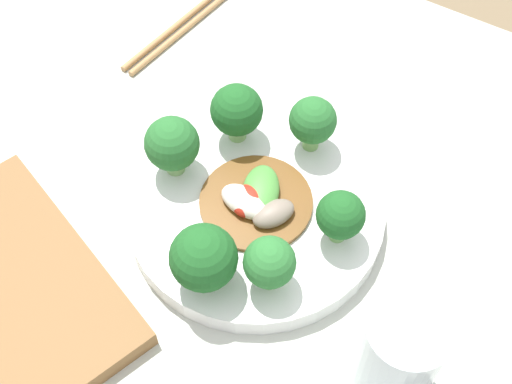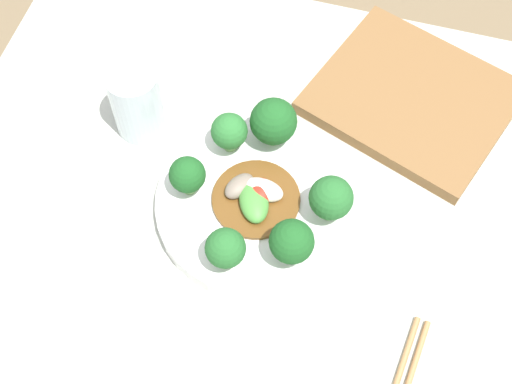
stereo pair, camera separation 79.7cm
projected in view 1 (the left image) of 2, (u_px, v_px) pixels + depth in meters
The scene contains 11 objects.
table at pixel (242, 347), 1.03m from camera, with size 0.88×0.73×0.78m.
plate at pixel (256, 211), 0.68m from camera, with size 0.25×0.25×0.02m.
broccoli_west at pixel (172, 144), 0.66m from camera, with size 0.05×0.05×0.07m.
broccoli_south at pixel (204, 258), 0.60m from camera, with size 0.06×0.06×0.07m.
broccoli_north at pixel (313, 121), 0.68m from camera, with size 0.05×0.05×0.06m.
broccoli_northwest at pixel (237, 111), 0.69m from camera, with size 0.05×0.05×0.07m.
broccoli_east at pixel (343, 213), 0.63m from camera, with size 0.04×0.04×0.06m.
broccoli_southeast at pixel (269, 263), 0.60m from camera, with size 0.05×0.05×0.06m.
stirfry_center at pixel (256, 201), 0.67m from camera, with size 0.11×0.11×0.02m.
drinking_glass at pixel (399, 355), 0.56m from camera, with size 0.07×0.07×0.10m.
chopsticks at pixel (188, 21), 0.84m from camera, with size 0.05×0.21×0.01m.
Camera 1 is at (0.22, -0.32, 1.36)m, focal length 50.00 mm.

